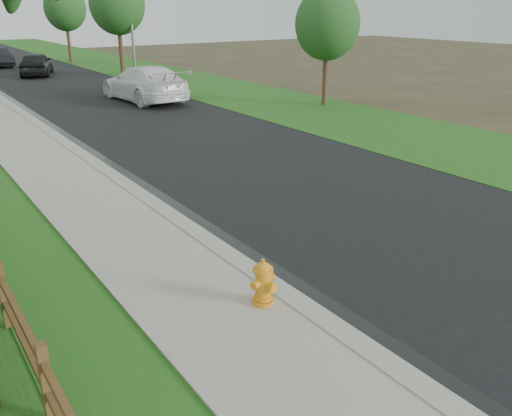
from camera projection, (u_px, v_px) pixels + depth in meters
road at (47, 78)px, 35.55m from camera, size 8.00×90.00×0.02m
verge_far at (145, 71)px, 39.18m from camera, size 6.00×90.00×0.04m
fire_hydrant at (263, 283)px, 8.57m from camera, size 0.52×0.42×0.78m
white_suv at (144, 83)px, 26.95m from camera, size 2.76×6.12×1.74m
dark_car_mid at (36, 64)px, 36.66m from camera, size 3.30×4.97×1.57m
tree_near_right at (327, 24)px, 24.83m from camera, size 2.99×2.99×5.39m
tree_mid_right at (117, 4)px, 35.67m from camera, size 3.66×3.66×6.63m
tree_far_right at (65, 8)px, 43.72m from camera, size 3.31×3.31×6.11m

